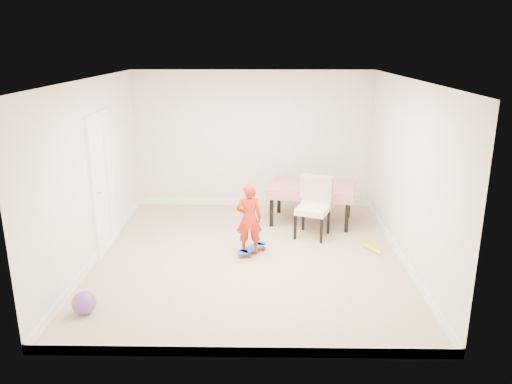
{
  "coord_description": "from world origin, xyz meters",
  "views": [
    {
      "loc": [
        0.21,
        -6.88,
        3.08
      ],
      "look_at": [
        0.1,
        0.2,
        0.95
      ],
      "focal_mm": 35.0,
      "sensor_mm": 36.0,
      "label": 1
    }
  ],
  "objects_px": {
    "dining_table": "(311,203)",
    "child": "(249,221)",
    "dining_chair": "(313,208)",
    "balloon": "(84,303)",
    "skateboard": "(252,250)"
  },
  "relations": [
    {
      "from": "dining_table",
      "to": "child",
      "type": "relative_size",
      "value": 1.38
    },
    {
      "from": "child",
      "to": "dining_table",
      "type": "bearing_deg",
      "value": -130.33
    },
    {
      "from": "dining_table",
      "to": "child",
      "type": "distance_m",
      "value": 1.8
    },
    {
      "from": "skateboard",
      "to": "child",
      "type": "bearing_deg",
      "value": 178.22
    },
    {
      "from": "dining_chair",
      "to": "skateboard",
      "type": "xyz_separation_m",
      "value": [
        -0.97,
        -0.69,
        -0.45
      ]
    },
    {
      "from": "balloon",
      "to": "dining_chair",
      "type": "bearing_deg",
      "value": 40.69
    },
    {
      "from": "dining_chair",
      "to": "child",
      "type": "bearing_deg",
      "value": -122.1
    },
    {
      "from": "child",
      "to": "balloon",
      "type": "distance_m",
      "value": 2.62
    },
    {
      "from": "dining_chair",
      "to": "child",
      "type": "xyz_separation_m",
      "value": [
        -1.01,
        -0.74,
        0.04
      ]
    },
    {
      "from": "dining_table",
      "to": "balloon",
      "type": "relative_size",
      "value": 5.25
    },
    {
      "from": "skateboard",
      "to": "child",
      "type": "relative_size",
      "value": 0.57
    },
    {
      "from": "skateboard",
      "to": "balloon",
      "type": "distance_m",
      "value": 2.65
    },
    {
      "from": "skateboard",
      "to": "balloon",
      "type": "height_order",
      "value": "balloon"
    },
    {
      "from": "dining_table",
      "to": "dining_chair",
      "type": "relative_size",
      "value": 1.49
    },
    {
      "from": "dining_chair",
      "to": "skateboard",
      "type": "distance_m",
      "value": 1.28
    }
  ]
}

